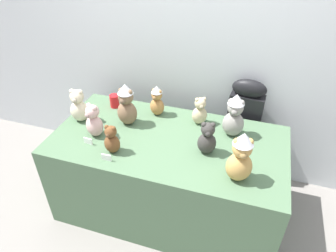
{
  "coord_description": "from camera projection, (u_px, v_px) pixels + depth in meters",
  "views": [
    {
      "loc": [
        0.54,
        -1.45,
        2.13
      ],
      "look_at": [
        0.0,
        0.25,
        0.86
      ],
      "focal_mm": 32.59,
      "sensor_mm": 36.0,
      "label": 1
    }
  ],
  "objects": [
    {
      "name": "wall_back",
      "position": [
        194.0,
        34.0,
        2.47
      ],
      "size": [
        7.0,
        0.08,
        2.6
      ],
      "primitive_type": "cube",
      "color": "silver",
      "rests_on": "ground_plane"
    },
    {
      "name": "teddy_bear_blush",
      "position": [
        94.0,
        121.0,
        2.23
      ],
      "size": [
        0.17,
        0.16,
        0.27
      ],
      "rotation": [
        0.0,
        0.0,
        -0.36
      ],
      "color": "beige",
      "rests_on": "display_table"
    },
    {
      "name": "teddy_bear_sand",
      "position": [
        200.0,
        112.0,
        2.37
      ],
      "size": [
        0.15,
        0.15,
        0.23
      ],
      "rotation": [
        0.0,
        0.0,
        0.5
      ],
      "color": "#CCB78E",
      "rests_on": "display_table"
    },
    {
      "name": "name_card_front_left",
      "position": [
        106.0,
        157.0,
        2.05
      ],
      "size": [
        0.07,
        0.01,
        0.05
      ],
      "primitive_type": "cube",
      "rotation": [
        0.0,
        0.0,
        0.02
      ],
      "color": "white",
      "rests_on": "display_table"
    },
    {
      "name": "instrument_case",
      "position": [
        242.0,
        132.0,
        2.7
      ],
      "size": [
        0.29,
        0.14,
        1.03
      ],
      "rotation": [
        0.0,
        0.0,
        -0.08
      ],
      "color": "black",
      "rests_on": "ground_plane"
    },
    {
      "name": "ground_plane",
      "position": [
        159.0,
        228.0,
        2.49
      ],
      "size": [
        10.0,
        10.0,
        0.0
      ],
      "primitive_type": "plane",
      "color": "gray"
    },
    {
      "name": "name_card_front_middle",
      "position": [
        88.0,
        141.0,
        2.2
      ],
      "size": [
        0.07,
        0.02,
        0.05
      ],
      "primitive_type": "cube",
      "rotation": [
        0.0,
        0.0,
        -0.1
      ],
      "color": "white",
      "rests_on": "display_table"
    },
    {
      "name": "teddy_bear_chestnut",
      "position": [
        112.0,
        140.0,
        2.09
      ],
      "size": [
        0.12,
        0.1,
        0.22
      ],
      "rotation": [
        0.0,
        0.0,
        -0.07
      ],
      "color": "brown",
      "rests_on": "display_table"
    },
    {
      "name": "party_cup_red",
      "position": [
        115.0,
        101.0,
        2.6
      ],
      "size": [
        0.08,
        0.08,
        0.11
      ],
      "primitive_type": "cylinder",
      "color": "red",
      "rests_on": "display_table"
    },
    {
      "name": "teddy_bear_honey",
      "position": [
        241.0,
        157.0,
        1.83
      ],
      "size": [
        0.19,
        0.17,
        0.36
      ],
      "rotation": [
        0.0,
        0.0,
        0.27
      ],
      "color": "tan",
      "rests_on": "display_table"
    },
    {
      "name": "display_table",
      "position": [
        168.0,
        175.0,
        2.47
      ],
      "size": [
        1.73,
        0.88,
        0.74
      ],
      "primitive_type": "cube",
      "color": "#4C6B4C",
      "rests_on": "ground_plane"
    },
    {
      "name": "teddy_bear_mocha",
      "position": [
        126.0,
        105.0,
        2.33
      ],
      "size": [
        0.17,
        0.15,
        0.35
      ],
      "rotation": [
        0.0,
        0.0,
        -0.06
      ],
      "color": "#7F6047",
      "rests_on": "display_table"
    },
    {
      "name": "teddy_bear_ash",
      "position": [
        234.0,
        116.0,
        2.21
      ],
      "size": [
        0.16,
        0.14,
        0.35
      ],
      "rotation": [
        0.0,
        0.0,
        0.03
      ],
      "color": "gray",
      "rests_on": "display_table"
    },
    {
      "name": "teddy_bear_caramel",
      "position": [
        157.0,
        101.0,
        2.46
      ],
      "size": [
        0.13,
        0.12,
        0.26
      ],
      "rotation": [
        0.0,
        0.0,
        -0.17
      ],
      "color": "#B27A42",
      "rests_on": "display_table"
    },
    {
      "name": "teddy_bear_charcoal",
      "position": [
        207.0,
        139.0,
        2.07
      ],
      "size": [
        0.15,
        0.14,
        0.25
      ],
      "rotation": [
        0.0,
        0.0,
        0.25
      ],
      "color": "#383533",
      "rests_on": "display_table"
    },
    {
      "name": "teddy_bear_cream",
      "position": [
        79.0,
        106.0,
        2.38
      ],
      "size": [
        0.16,
        0.14,
        0.28
      ],
      "rotation": [
        0.0,
        0.0,
        0.14
      ],
      "color": "beige",
      "rests_on": "display_table"
    }
  ]
}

